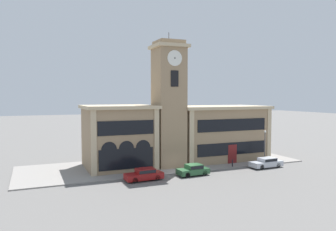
% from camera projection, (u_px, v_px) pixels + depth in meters
% --- Properties ---
extents(ground_plane, '(300.00, 300.00, 0.00)m').
position_uv_depth(ground_plane, '(183.00, 174.00, 43.09)').
color(ground_plane, '#605E5B').
extents(sidewalk_kerb, '(41.39, 12.75, 0.15)m').
position_uv_depth(sidewalk_kerb, '(164.00, 164.00, 48.95)').
color(sidewalk_kerb, gray).
rests_on(sidewalk_kerb, ground_plane).
extents(clock_tower, '(4.70, 4.70, 19.22)m').
position_uv_depth(clock_tower, '(169.00, 104.00, 46.82)').
color(clock_tower, '#937A5B').
rests_on(clock_tower, ground_plane).
extents(town_hall_left_wing, '(9.83, 8.82, 8.93)m').
position_uv_depth(town_hall_left_wing, '(119.00, 137.00, 46.28)').
color(town_hall_left_wing, '#937A5B').
rests_on(town_hall_left_wing, ground_plane).
extents(town_hall_right_wing, '(15.10, 8.82, 8.65)m').
position_uv_depth(town_hall_right_wing, '(218.00, 133.00, 52.66)').
color(town_hall_right_wing, '#937A5B').
rests_on(town_hall_right_wing, ground_plane).
extents(parked_car_near, '(4.71, 2.02, 1.45)m').
position_uv_depth(parked_car_near, '(144.00, 174.00, 39.65)').
color(parked_car_near, maroon).
rests_on(parked_car_near, ground_plane).
extents(parked_car_mid, '(4.16, 2.07, 1.41)m').
position_uv_depth(parked_car_mid, '(193.00, 170.00, 42.24)').
color(parked_car_mid, '#285633').
rests_on(parked_car_mid, ground_plane).
extents(parked_car_far, '(4.98, 2.06, 1.40)m').
position_uv_depth(parked_car_far, '(266.00, 162.00, 46.83)').
color(parked_car_far, '#B2B7C1').
rests_on(parked_car_far, ground_plane).
extents(street_lamp, '(0.36, 0.36, 4.93)m').
position_uv_depth(street_lamp, '(265.00, 141.00, 49.04)').
color(street_lamp, '#4C4C51').
rests_on(street_lamp, sidewalk_kerb).
extents(bollard, '(0.18, 0.18, 1.06)m').
position_uv_depth(bollard, '(232.00, 163.00, 46.75)').
color(bollard, black).
rests_on(bollard, sidewalk_kerb).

